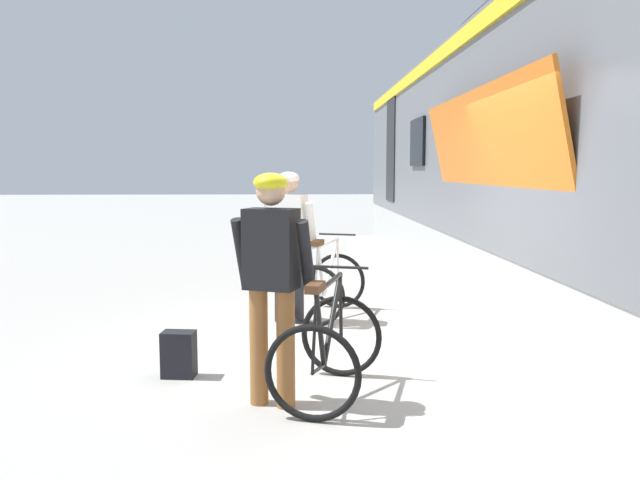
{
  "coord_description": "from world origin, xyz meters",
  "views": [
    {
      "loc": [
        -0.69,
        -5.7,
        1.78
      ],
      "look_at": [
        -0.43,
        0.78,
        1.05
      ],
      "focal_mm": 34.92,
      "sensor_mm": 36.0,
      "label": 1
    }
  ],
  "objects_px": {
    "cyclist_far_in_white": "(289,233)",
    "bicycle_far_white": "(327,284)",
    "bicycle_near_black": "(328,347)",
    "train_car": "(631,153)",
    "cyclist_near_in_dark": "(272,268)",
    "backpack_on_platform": "(179,354)"
  },
  "relations": [
    {
      "from": "cyclist_near_in_dark",
      "to": "backpack_on_platform",
      "type": "xyz_separation_m",
      "value": [
        -0.83,
        0.68,
        -0.85
      ]
    },
    {
      "from": "train_car",
      "to": "backpack_on_platform",
      "type": "height_order",
      "value": "train_car"
    },
    {
      "from": "bicycle_near_black",
      "to": "bicycle_far_white",
      "type": "xyz_separation_m",
      "value": [
        0.13,
        2.69,
        0.0
      ]
    },
    {
      "from": "backpack_on_platform",
      "to": "bicycle_far_white",
      "type": "bearing_deg",
      "value": 63.61
    },
    {
      "from": "bicycle_far_white",
      "to": "cyclist_far_in_white",
      "type": "bearing_deg",
      "value": -152.58
    },
    {
      "from": "train_car",
      "to": "cyclist_near_in_dark",
      "type": "bearing_deg",
      "value": -152.2
    },
    {
      "from": "train_car",
      "to": "cyclist_far_in_white",
      "type": "height_order",
      "value": "train_car"
    },
    {
      "from": "bicycle_near_black",
      "to": "backpack_on_platform",
      "type": "height_order",
      "value": "bicycle_near_black"
    },
    {
      "from": "cyclist_far_in_white",
      "to": "backpack_on_platform",
      "type": "xyz_separation_m",
      "value": [
        -0.94,
        -1.92,
        -0.85
      ]
    },
    {
      "from": "cyclist_near_in_dark",
      "to": "bicycle_far_white",
      "type": "relative_size",
      "value": 1.42
    },
    {
      "from": "cyclist_far_in_white",
      "to": "bicycle_far_white",
      "type": "height_order",
      "value": "cyclist_far_in_white"
    },
    {
      "from": "cyclist_near_in_dark",
      "to": "cyclist_far_in_white",
      "type": "xyz_separation_m",
      "value": [
        0.1,
        2.6,
        0.0
      ]
    },
    {
      "from": "train_car",
      "to": "backpack_on_platform",
      "type": "xyz_separation_m",
      "value": [
        -4.61,
        -1.31,
        -1.77
      ]
    },
    {
      "from": "cyclist_far_in_white",
      "to": "bicycle_far_white",
      "type": "bearing_deg",
      "value": 27.42
    },
    {
      "from": "cyclist_far_in_white",
      "to": "train_car",
      "type": "bearing_deg",
      "value": -9.48
    },
    {
      "from": "cyclist_far_in_white",
      "to": "bicycle_near_black",
      "type": "distance_m",
      "value": 2.56
    },
    {
      "from": "train_car",
      "to": "bicycle_far_white",
      "type": "relative_size",
      "value": 16.33
    },
    {
      "from": "train_car",
      "to": "cyclist_far_in_white",
      "type": "distance_m",
      "value": 3.84
    },
    {
      "from": "backpack_on_platform",
      "to": "train_car",
      "type": "bearing_deg",
      "value": 22.27
    },
    {
      "from": "cyclist_near_in_dark",
      "to": "bicycle_near_black",
      "type": "distance_m",
      "value": 0.8
    },
    {
      "from": "cyclist_far_in_white",
      "to": "bicycle_near_black",
      "type": "relative_size",
      "value": 1.44
    },
    {
      "from": "cyclist_far_in_white",
      "to": "bicycle_far_white",
      "type": "relative_size",
      "value": 1.42
    }
  ]
}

